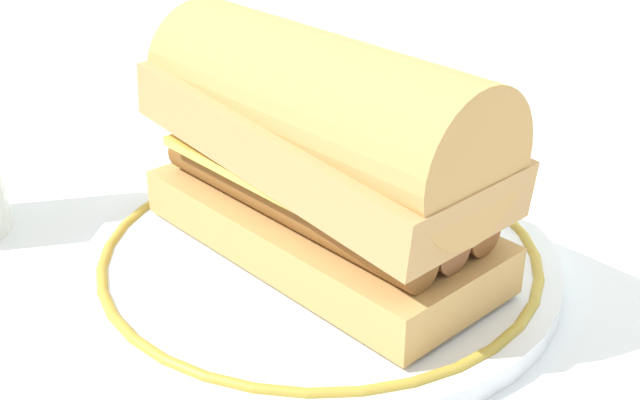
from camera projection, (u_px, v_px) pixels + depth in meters
The scene contains 4 objects.
ground_plane at pixel (328, 280), 0.47m from camera, with size 1.50×1.50×0.00m, color white.
plate at pixel (320, 259), 0.47m from camera, with size 0.27×0.27×0.01m.
sausage_sandwich at pixel (320, 147), 0.44m from camera, with size 0.22×0.13×0.12m.
butter_knife at pixel (374, 110), 0.68m from camera, with size 0.15×0.08×0.01m.
Camera 1 is at (0.23, -0.32, 0.26)m, focal length 47.12 mm.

